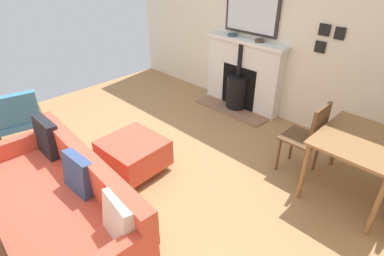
{
  "coord_description": "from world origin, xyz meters",
  "views": [
    {
      "loc": [
        1.28,
        2.54,
        2.34
      ],
      "look_at": [
        -0.86,
        0.41,
        0.56
      ],
      "focal_mm": 28.63,
      "sensor_mm": 36.0,
      "label": 1
    }
  ],
  "objects_px": {
    "ottoman": "(134,153)",
    "armchair_accent": "(14,117)",
    "fireplace": "(241,78)",
    "mantel_bowl_far": "(260,40)",
    "sofa": "(60,203)",
    "mantel_bowl_near": "(232,35)",
    "dining_chair_near_fireplace": "(309,135)",
    "dining_table": "(361,148)"
  },
  "relations": [
    {
      "from": "armchair_accent",
      "to": "dining_table",
      "type": "xyz_separation_m",
      "value": [
        -2.15,
        3.52,
        0.18
      ]
    },
    {
      "from": "mantel_bowl_far",
      "to": "mantel_bowl_near",
      "type": "bearing_deg",
      "value": -90.0
    },
    {
      "from": "mantel_bowl_far",
      "to": "dining_table",
      "type": "bearing_deg",
      "value": 63.8
    },
    {
      "from": "fireplace",
      "to": "ottoman",
      "type": "relative_size",
      "value": 2.02
    },
    {
      "from": "mantel_bowl_near",
      "to": "armchair_accent",
      "type": "height_order",
      "value": "mantel_bowl_near"
    },
    {
      "from": "mantel_bowl_near",
      "to": "dining_table",
      "type": "bearing_deg",
      "value": 68.79
    },
    {
      "from": "ottoman",
      "to": "sofa",
      "type": "bearing_deg",
      "value": 15.16
    },
    {
      "from": "dining_chair_near_fireplace",
      "to": "dining_table",
      "type": "bearing_deg",
      "value": 89.96
    },
    {
      "from": "fireplace",
      "to": "ottoman",
      "type": "distance_m",
      "value": 2.31
    },
    {
      "from": "sofa",
      "to": "armchair_accent",
      "type": "bearing_deg",
      "value": -97.51
    },
    {
      "from": "mantel_bowl_near",
      "to": "dining_chair_near_fireplace",
      "type": "distance_m",
      "value": 2.2
    },
    {
      "from": "mantel_bowl_near",
      "to": "ottoman",
      "type": "relative_size",
      "value": 0.21
    },
    {
      "from": "fireplace",
      "to": "ottoman",
      "type": "bearing_deg",
      "value": 4.12
    },
    {
      "from": "sofa",
      "to": "dining_chair_near_fireplace",
      "type": "xyz_separation_m",
      "value": [
        -2.38,
        1.19,
        0.21
      ]
    },
    {
      "from": "mantel_bowl_far",
      "to": "ottoman",
      "type": "distance_m",
      "value": 2.49
    },
    {
      "from": "sofa",
      "to": "dining_chair_near_fireplace",
      "type": "bearing_deg",
      "value": 153.5
    },
    {
      "from": "ottoman",
      "to": "armchair_accent",
      "type": "xyz_separation_m",
      "value": [
        0.77,
        -1.52,
        0.19
      ]
    },
    {
      "from": "fireplace",
      "to": "sofa",
      "type": "xyz_separation_m",
      "value": [
        3.3,
        0.44,
        -0.17
      ]
    },
    {
      "from": "mantel_bowl_near",
      "to": "dining_chair_near_fireplace",
      "type": "xyz_separation_m",
      "value": [
        0.94,
        1.89,
        -0.62
      ]
    },
    {
      "from": "armchair_accent",
      "to": "dining_table",
      "type": "height_order",
      "value": "armchair_accent"
    },
    {
      "from": "mantel_bowl_near",
      "to": "fireplace",
      "type": "bearing_deg",
      "value": 86.06
    },
    {
      "from": "ottoman",
      "to": "dining_chair_near_fireplace",
      "type": "xyz_separation_m",
      "value": [
        -1.37,
        1.46,
        0.29
      ]
    },
    {
      "from": "mantel_bowl_far",
      "to": "ottoman",
      "type": "relative_size",
      "value": 0.19
    },
    {
      "from": "ottoman",
      "to": "dining_chair_near_fireplace",
      "type": "height_order",
      "value": "dining_chair_near_fireplace"
    },
    {
      "from": "fireplace",
      "to": "dining_chair_near_fireplace",
      "type": "xyz_separation_m",
      "value": [
        0.92,
        1.63,
        0.04
      ]
    },
    {
      "from": "ottoman",
      "to": "armchair_accent",
      "type": "relative_size",
      "value": 0.86
    },
    {
      "from": "ottoman",
      "to": "armchair_accent",
      "type": "distance_m",
      "value": 1.72
    },
    {
      "from": "fireplace",
      "to": "ottoman",
      "type": "xyz_separation_m",
      "value": [
        2.29,
        0.17,
        -0.25
      ]
    },
    {
      "from": "mantel_bowl_near",
      "to": "armchair_accent",
      "type": "relative_size",
      "value": 0.18
    },
    {
      "from": "mantel_bowl_far",
      "to": "ottoman",
      "type": "xyz_separation_m",
      "value": [
        2.31,
        -0.09,
        -0.91
      ]
    },
    {
      "from": "dining_table",
      "to": "mantel_bowl_near",
      "type": "bearing_deg",
      "value": -111.21
    },
    {
      "from": "dining_table",
      "to": "dining_chair_near_fireplace",
      "type": "distance_m",
      "value": 0.54
    },
    {
      "from": "ottoman",
      "to": "armchair_accent",
      "type": "bearing_deg",
      "value": -63.12
    },
    {
      "from": "dining_chair_near_fireplace",
      "to": "mantel_bowl_near",
      "type": "bearing_deg",
      "value": -116.44
    },
    {
      "from": "fireplace",
      "to": "mantel_bowl_near",
      "type": "bearing_deg",
      "value": -93.94
    },
    {
      "from": "armchair_accent",
      "to": "dining_chair_near_fireplace",
      "type": "relative_size",
      "value": 0.89
    },
    {
      "from": "dining_table",
      "to": "dining_chair_near_fireplace",
      "type": "height_order",
      "value": "dining_chair_near_fireplace"
    },
    {
      "from": "mantel_bowl_near",
      "to": "dining_chair_near_fireplace",
      "type": "height_order",
      "value": "mantel_bowl_near"
    },
    {
      "from": "armchair_accent",
      "to": "dining_chair_near_fireplace",
      "type": "xyz_separation_m",
      "value": [
        -2.15,
        2.99,
        0.1
      ]
    },
    {
      "from": "mantel_bowl_far",
      "to": "sofa",
      "type": "bearing_deg",
      "value": 3.2
    },
    {
      "from": "armchair_accent",
      "to": "dining_table",
      "type": "relative_size",
      "value": 0.88
    },
    {
      "from": "fireplace",
      "to": "sofa",
      "type": "distance_m",
      "value": 3.34
    }
  ]
}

